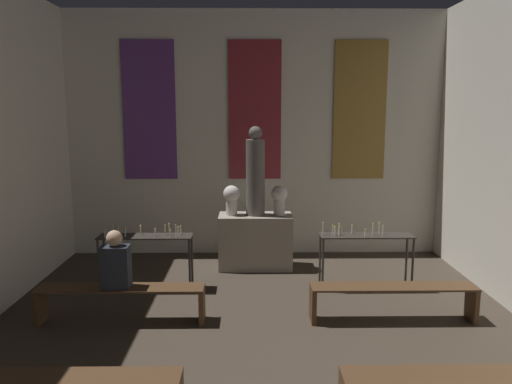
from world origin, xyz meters
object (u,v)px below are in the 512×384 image
(flower_vase_left, at_px, (231,198))
(flower_vase_right, at_px, (279,198))
(pew_back_right, at_px, (393,295))
(person_seated, at_px, (115,262))
(pew_back_left, at_px, (121,296))
(statue, at_px, (255,174))
(candle_rack_left, at_px, (146,243))
(candle_rack_right, at_px, (365,243))
(altar, at_px, (255,241))

(flower_vase_left, height_order, flower_vase_right, same)
(pew_back_right, relative_size, person_seated, 2.86)
(pew_back_left, bearing_deg, person_seated, 180.00)
(pew_back_left, distance_m, person_seated, 0.46)
(statue, height_order, candle_rack_left, statue)
(candle_rack_right, bearing_deg, pew_back_right, -85.56)
(candle_rack_right, distance_m, pew_back_right, 1.28)
(altar, bearing_deg, flower_vase_right, 0.00)
(pew_back_right, bearing_deg, altar, 127.88)
(flower_vase_right, height_order, pew_back_left, flower_vase_right)
(statue, distance_m, flower_vase_left, 0.58)
(altar, xyz_separation_m, person_seated, (-1.83, -2.28, 0.34))
(candle_rack_left, bearing_deg, statue, 32.03)
(flower_vase_left, xyz_separation_m, flower_vase_right, (0.82, 0.00, 0.00))
(flower_vase_right, relative_size, candle_rack_right, 0.36)
(statue, height_order, candle_rack_right, statue)
(altar, bearing_deg, candle_rack_left, -147.97)
(pew_back_right, bearing_deg, statue, 127.88)
(candle_rack_left, bearing_deg, flower_vase_left, 39.61)
(flower_vase_left, bearing_deg, candle_rack_right, -26.82)
(candle_rack_right, bearing_deg, candle_rack_left, 179.99)
(altar, bearing_deg, pew_back_left, -127.88)
(pew_back_left, bearing_deg, altar, 52.12)
(candle_rack_left, xyz_separation_m, pew_back_left, (-0.09, -1.22, -0.37))
(candle_rack_left, height_order, pew_back_left, candle_rack_left)
(altar, xyz_separation_m, pew_back_left, (-1.77, -2.28, -0.12))
(flower_vase_left, bearing_deg, pew_back_left, -120.84)
(statue, relative_size, flower_vase_left, 2.96)
(pew_back_left, bearing_deg, flower_vase_right, 46.21)
(altar, distance_m, pew_back_right, 2.89)
(altar, relative_size, flower_vase_right, 2.46)
(flower_vase_left, height_order, pew_back_right, flower_vase_left)
(flower_vase_left, height_order, candle_rack_right, flower_vase_left)
(altar, relative_size, person_seated, 1.68)
(statue, relative_size, candle_rack_left, 1.07)
(flower_vase_right, bearing_deg, flower_vase_left, 180.00)
(candle_rack_right, relative_size, pew_back_left, 0.66)
(flower_vase_left, bearing_deg, person_seated, -121.79)
(candle_rack_left, height_order, person_seated, person_seated)
(flower_vase_right, xyz_separation_m, pew_back_left, (-2.19, -2.28, -0.89))
(statue, height_order, person_seated, statue)
(statue, bearing_deg, altar, 0.00)
(candle_rack_right, relative_size, person_seated, 1.89)
(statue, distance_m, pew_back_right, 3.17)
(candle_rack_right, bearing_deg, statue, 147.80)
(altar, relative_size, candle_rack_left, 0.89)
(candle_rack_left, xyz_separation_m, person_seated, (-0.14, -1.22, 0.09))
(statue, distance_m, candle_rack_left, 2.20)
(altar, height_order, flower_vase_right, flower_vase_right)
(flower_vase_left, relative_size, pew_back_right, 0.24)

